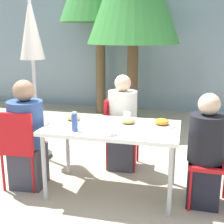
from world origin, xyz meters
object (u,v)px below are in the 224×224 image
person_right (205,154)px  chair_far (117,127)px  bottle (75,122)px  drinking_cup (127,116)px  closed_umbrella (32,41)px  person_left (27,138)px  chair_right (210,152)px  chair_left (20,143)px  salad_bowl (109,131)px  person_far (122,126)px

person_right → chair_far: person_right is taller
bottle → drinking_cup: (0.42, 0.54, -0.05)m
chair_far → closed_umbrella: bearing=-93.3°
person_left → chair_far: size_ratio=1.35×
chair_right → drinking_cup: bearing=-13.8°
chair_far → closed_umbrella: size_ratio=0.42×
person_right → chair_far: bearing=-32.6°
chair_right → drinking_cup: 0.96m
chair_left → chair_right: same height
closed_umbrella → salad_bowl: bearing=-37.9°
person_right → bottle: size_ratio=5.89×
chair_right → person_right: size_ratio=0.78×
closed_umbrella → salad_bowl: (1.25, -0.98, -0.80)m
bottle → chair_left: bearing=172.7°
person_left → bottle: size_ratio=6.23×
person_right → salad_bowl: 0.96m
person_right → chair_left: bearing=5.5°
chair_far → drinking_cup: size_ratio=10.94×
person_left → drinking_cup: 1.12m
chair_far → person_far: bearing=58.0°
person_far → closed_umbrella: size_ratio=0.56×
person_right → salad_bowl: bearing=16.7°
person_left → closed_umbrella: (-0.28, 0.78, 1.01)m
chair_right → person_right: (-0.05, -0.08, 0.01)m
person_right → person_far: person_far is taller
chair_far → drinking_cup: chair_far is taller
person_far → chair_right: bearing=58.2°
chair_left → salad_bowl: bearing=-10.7°
chair_left → closed_umbrella: bearing=100.9°
chair_far → person_right: bearing=53.9°
person_left → chair_right: 1.93m
person_far → drinking_cup: person_far is taller
person_left → person_right: (1.87, 0.04, -0.03)m
salad_bowl → chair_far: bearing=98.4°
chair_right → person_far: person_far is taller
chair_left → drinking_cup: 1.20m
drinking_cup → person_left: bearing=-160.5°
closed_umbrella → chair_left: bearing=-74.8°
bottle → person_far: bearing=71.3°
chair_right → closed_umbrella: 2.53m
chair_far → chair_right: bearing=58.2°
chair_right → person_far: size_ratio=0.74×
drinking_cup → salad_bowl: drinking_cup is taller
person_left → closed_umbrella: size_ratio=0.56×
person_left → chair_far: bearing=37.7°
chair_far → drinking_cup: bearing=25.8°
person_far → person_right: bearing=53.5°
chair_far → drinking_cup: 0.50m
chair_left → drinking_cup: bearing=18.4°
chair_left → person_left: bearing=58.0°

